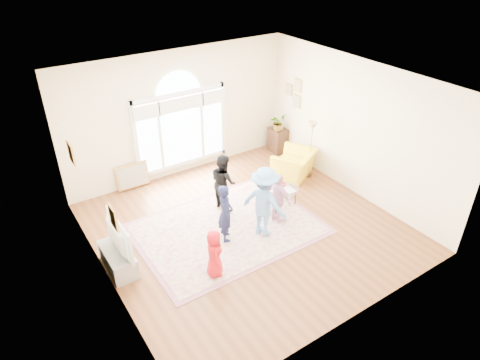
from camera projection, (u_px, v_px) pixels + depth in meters
ground at (247, 227)px, 9.25m from camera, size 6.00×6.00×0.00m
room_shell at (183, 118)px, 10.48m from camera, size 6.00×6.00×6.00m
area_rug at (228, 228)px, 9.21m from camera, size 3.60×2.60×0.02m
rug_border at (228, 229)px, 9.21m from camera, size 3.80×2.80×0.01m
tv_console at (118, 259)px, 8.06m from camera, size 0.45×1.00×0.42m
television at (114, 237)px, 7.78m from camera, size 0.18×1.16×0.67m
coffee_table at (280, 193)px, 9.71m from camera, size 1.17×0.87×0.54m
armchair at (294, 164)px, 10.99m from camera, size 1.35×1.29×0.68m
side_cabinet at (278, 140)px, 12.20m from camera, size 0.40×0.50×0.70m
floor_lamp at (312, 131)px, 10.49m from camera, size 0.28×0.28×1.51m
plant_pedestal at (277, 141)px, 12.11m from camera, size 0.20×0.20×0.70m
potted_plant at (278, 122)px, 11.81m from camera, size 0.50×0.46×0.46m
leaning_picture at (134, 188)px, 10.65m from camera, size 0.80×0.14×0.62m
child_red at (214, 253)px, 7.76m from camera, size 0.46×0.56×0.98m
child_navy at (226, 213)px, 8.59m from camera, size 0.47×0.55×1.27m
child_black at (223, 182)px, 9.57m from camera, size 0.55×0.68×1.33m
child_pink at (278, 199)px, 9.13m from camera, size 0.41×0.72×1.17m
child_blue at (264, 202)px, 8.67m from camera, size 0.93×1.15×1.55m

